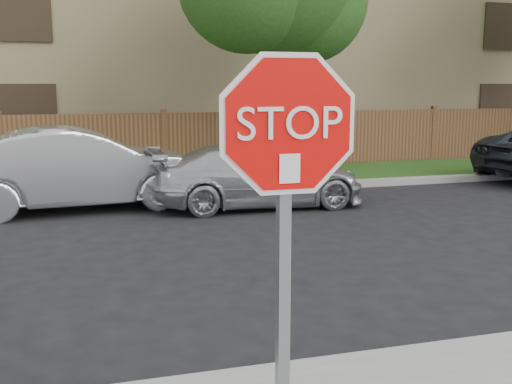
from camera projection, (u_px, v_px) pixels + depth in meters
name	position (u px, v px, depth m)	size (l,w,h in m)	color
ground	(339.00, 365.00, 5.08)	(90.00, 90.00, 0.00)	black
far_curb	(185.00, 192.00, 12.78)	(70.00, 0.30, 0.15)	gray
grass_strip	(174.00, 181.00, 14.34)	(70.00, 3.00, 0.12)	#1E4714
fence	(165.00, 144.00, 15.73)	(70.00, 0.12, 1.60)	#53301D
apartment_building	(141.00, 49.00, 20.54)	(35.20, 9.20, 7.20)	#9D8A61
stop_sign	(287.00, 187.00, 3.08)	(1.01, 0.13, 2.55)	gray
sedan_left	(79.00, 169.00, 11.26)	(1.64, 4.70, 1.55)	#BABBBF
sedan_right	(257.00, 176.00, 11.54)	(1.68, 4.14, 1.20)	#B9BDC1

